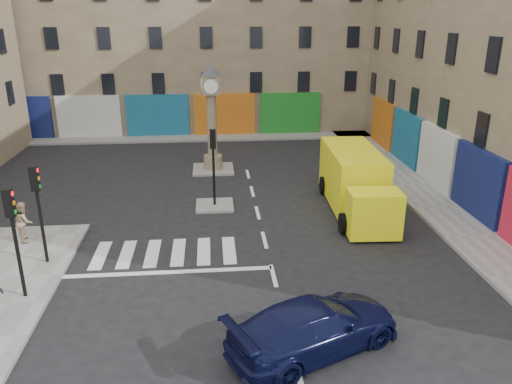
{
  "coord_description": "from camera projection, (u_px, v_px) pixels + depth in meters",
  "views": [
    {
      "loc": [
        -2.07,
        -14.66,
        8.88
      ],
      "look_at": [
        -0.32,
        4.37,
        2.0
      ],
      "focal_mm": 35.0,
      "sensor_mm": 36.0,
      "label": 1
    }
  ],
  "objects": [
    {
      "name": "yellow_van",
      "position": [
        356.0,
        182.0,
        23.61
      ],
      "size": [
        2.83,
        7.57,
        2.72
      ],
      "rotation": [
        0.0,
        0.0,
        -0.05
      ],
      "color": "#FFFB15",
      "rests_on": "ground"
    },
    {
      "name": "traffic_light_island",
      "position": [
        213.0,
        155.0,
        23.37
      ],
      "size": [
        0.28,
        0.22,
        3.7
      ],
      "color": "black",
      "rests_on": "island_near"
    },
    {
      "name": "sidewalk_far",
      "position": [
        185.0,
        138.0,
        37.35
      ],
      "size": [
        32.0,
        2.4,
        0.15
      ],
      "primitive_type": "cube",
      "color": "gray",
      "rests_on": "ground"
    },
    {
      "name": "sidewalk_right",
      "position": [
        412.0,
        185.0,
        27.02
      ],
      "size": [
        2.6,
        30.0,
        0.15
      ],
      "primitive_type": "cube",
      "color": "gray",
      "rests_on": "ground"
    },
    {
      "name": "traffic_light_left_near",
      "position": [
        13.0,
        226.0,
        15.5
      ],
      "size": [
        0.28,
        0.22,
        3.7
      ],
      "color": "black",
      "rests_on": "sidewalk_left"
    },
    {
      "name": "traffic_light_left_far",
      "position": [
        38.0,
        199.0,
        17.75
      ],
      "size": [
        0.28,
        0.22,
        3.7
      ],
      "color": "black",
      "rests_on": "sidewalk_left"
    },
    {
      "name": "pedestrian_tan",
      "position": [
        24.0,
        221.0,
        20.03
      ],
      "size": [
        0.89,
        0.99,
        1.66
      ],
      "primitive_type": "imported",
      "rotation": [
        0.0,
        0.0,
        1.95
      ],
      "color": "tan",
      "rests_on": "sidewalk_left"
    },
    {
      "name": "navy_sedan",
      "position": [
        315.0,
        326.0,
        13.73
      ],
      "size": [
        5.51,
        4.05,
        1.48
      ],
      "primitive_type": "imported",
      "rotation": [
        0.0,
        0.0,
        2.01
      ],
      "color": "black",
      "rests_on": "ground"
    },
    {
      "name": "island_far",
      "position": [
        213.0,
        169.0,
        29.85
      ],
      "size": [
        2.4,
        2.4,
        0.12
      ],
      "primitive_type": "cube",
      "color": "gray",
      "rests_on": "ground"
    },
    {
      "name": "island_near",
      "position": [
        215.0,
        205.0,
        24.23
      ],
      "size": [
        1.8,
        1.8,
        0.12
      ],
      "primitive_type": "cube",
      "color": "gray",
      "rests_on": "ground"
    },
    {
      "name": "building_far",
      "position": [
        183.0,
        18.0,
        39.93
      ],
      "size": [
        32.0,
        10.0,
        17.0
      ],
      "primitive_type": "cube",
      "color": "gray",
      "rests_on": "ground"
    },
    {
      "name": "ground",
      "position": [
        277.0,
        290.0,
        16.92
      ],
      "size": [
        120.0,
        120.0,
        0.0
      ],
      "primitive_type": "plane",
      "color": "black",
      "rests_on": "ground"
    },
    {
      "name": "clock_pillar",
      "position": [
        212.0,
        111.0,
        28.66
      ],
      "size": [
        1.2,
        1.2,
        6.1
      ],
      "color": "#8E7C5D",
      "rests_on": "island_far"
    }
  ]
}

